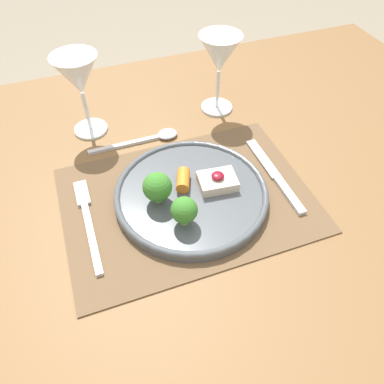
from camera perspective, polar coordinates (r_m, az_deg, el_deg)
name	(u,v)px	position (r m, az deg, el deg)	size (l,w,h in m)	color
ground_plane	(189,348)	(1.38, -0.39, -22.71)	(8.00, 8.00, 0.00)	gray
dining_table	(188,226)	(0.77, -0.65, -5.27)	(1.53, 1.08, 0.77)	brown
placemat	(187,199)	(0.70, -0.71, -1.11)	(0.46, 0.33, 0.00)	brown
dinner_plate	(191,195)	(0.69, -0.22, -0.40)	(0.29, 0.29, 0.08)	#4C5156
fork	(87,217)	(0.70, -15.67, -3.67)	(0.02, 0.22, 0.01)	silver
knife	(278,179)	(0.75, 12.94, 1.93)	(0.02, 0.22, 0.01)	silver
spoon	(153,138)	(0.83, -6.02, 8.25)	(0.20, 0.04, 0.01)	silver
wine_glass_near	(220,57)	(0.86, 4.22, 19.85)	(0.09, 0.09, 0.18)	white
wine_glass_far	(78,78)	(0.82, -16.93, 16.27)	(0.09, 0.09, 0.18)	white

